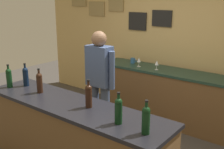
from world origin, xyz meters
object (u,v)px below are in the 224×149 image
wine_bottle_e (118,110)px  wine_bottle_a (9,77)px  wine_bottle_c (39,82)px  wine_bottle_d (89,95)px  wine_bottle_b (26,76)px  bartender (100,80)px  coffee_mug (133,61)px  wine_glass_b (157,63)px  wine_bottle_f (146,119)px  wine_glass_a (139,60)px

wine_bottle_e → wine_bottle_a: bearing=-179.4°
wine_bottle_c → wine_bottle_d: bearing=2.0°
wine_bottle_d → wine_bottle_c: bearing=-178.0°
wine_bottle_c → wine_bottle_d: size_ratio=1.00×
wine_bottle_b → wine_bottle_c: size_ratio=1.00×
wine_bottle_a → bartender: bearing=51.3°
wine_bottle_a → coffee_mug: wine_bottle_a is taller
wine_bottle_d → coffee_mug: size_ratio=2.45×
bartender → wine_bottle_d: bartender is taller
wine_bottle_b → wine_bottle_d: (1.16, -0.03, 0.00)m
wine_bottle_a → wine_glass_b: 2.29m
wine_bottle_c → bartender: bearing=72.3°
wine_bottle_e → coffee_mug: wine_bottle_e is taller
wine_glass_b → coffee_mug: 0.59m
wine_bottle_a → wine_bottle_b: 0.21m
wine_bottle_d → wine_bottle_f: (0.78, -0.13, 0.00)m
wine_bottle_b → coffee_mug: bearing=80.8°
wine_bottle_e → wine_bottle_f: size_ratio=1.00×
wine_glass_b → wine_bottle_c: bearing=-105.5°
wine_bottle_e → wine_glass_b: (-0.74, 2.03, -0.05)m
wine_bottle_e → wine_glass_a: size_ratio=1.97×
wine_bottle_d → wine_glass_a: (-0.60, 1.92, -0.05)m
wine_bottle_c → wine_glass_b: wine_bottle_c is taller
wine_bottle_f → wine_glass_a: 2.48m
wine_glass_a → coffee_mug: 0.27m
bartender → wine_glass_b: 1.16m
wine_bottle_c → wine_glass_b: bearing=74.5°
wine_bottle_c → coffee_mug: wine_bottle_c is taller
wine_bottle_b → wine_glass_b: wine_bottle_b is taller
wine_glass_b → wine_bottle_e: bearing=-70.1°
wine_glass_a → bartender: bearing=-86.3°
coffee_mug → wine_bottle_c: bearing=-89.0°
wine_bottle_b → coffee_mug: wine_bottle_b is taller
bartender → coffee_mug: 1.31m
bartender → wine_bottle_e: size_ratio=5.29×
wine_bottle_c → wine_glass_b: 2.02m
wine_glass_a → wine_bottle_d: bearing=-72.5°
wine_bottle_c → wine_bottle_d: same height
wine_bottle_c → wine_glass_a: 1.95m
wine_bottle_a → wine_glass_a: (0.67, 2.06, -0.05)m
wine_bottle_b → wine_glass_a: 1.97m
wine_bottle_d → wine_bottle_b: bearing=178.5°
bartender → wine_bottle_b: size_ratio=5.29×
wine_glass_b → coffee_mug: bearing=165.6°
wine_bottle_e → bartender: bearing=138.1°
wine_bottle_c → coffee_mug: size_ratio=2.45×
wine_bottle_d → wine_glass_b: bearing=97.6°
wine_bottle_a → wine_bottle_f: same height
wine_glass_b → coffee_mug: size_ratio=1.24×
wine_bottle_f → wine_bottle_b: bearing=175.2°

